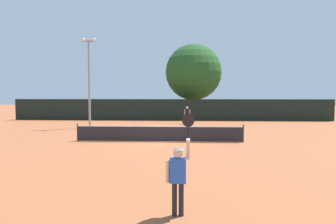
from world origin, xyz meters
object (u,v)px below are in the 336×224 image
object	(u,v)px
light_pole	(89,77)
player_receiving	(187,113)
large_tree	(194,72)
tennis_ball	(192,137)
parked_car_near	(112,110)
player_serving	(178,171)

from	to	relation	value
light_pole	player_receiving	bearing A→B (deg)	23.52
player_receiving	light_pole	world-z (taller)	light_pole
large_tree	tennis_ball	bearing A→B (deg)	-91.83
parked_car_near	tennis_ball	bearing A→B (deg)	-62.87
tennis_ball	parked_car_near	bearing A→B (deg)	117.80
parked_car_near	light_pole	bearing A→B (deg)	-85.28
tennis_ball	parked_car_near	distance (m)	21.08
player_receiving	large_tree	world-z (taller)	large_tree
player_serving	large_tree	distance (m)	30.74
player_receiving	light_pole	bearing A→B (deg)	23.52
player_receiving	tennis_ball	distance (m)	9.37
light_pole	parked_car_near	bearing A→B (deg)	95.39
large_tree	light_pole	bearing A→B (deg)	-127.71
player_serving	parked_car_near	size ratio (longest dim) A/B	0.58
player_receiving	light_pole	size ratio (longest dim) A/B	0.22
player_serving	tennis_ball	bearing A→B (deg)	87.17
light_pole	tennis_ball	bearing A→B (deg)	-33.46
tennis_ball	light_pole	xyz separation A→B (m)	(-8.60, 5.69, 4.32)
large_tree	parked_car_near	world-z (taller)	large_tree
light_pole	parked_car_near	size ratio (longest dim) A/B	1.80
player_serving	parked_car_near	xyz separation A→B (m)	(-9.19, 31.49, -0.29)
player_receiving	tennis_ball	size ratio (longest dim) A/B	24.53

